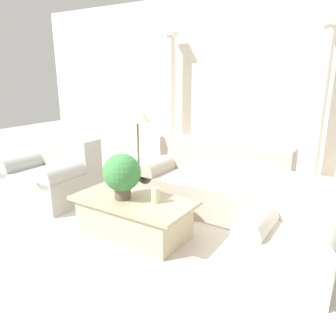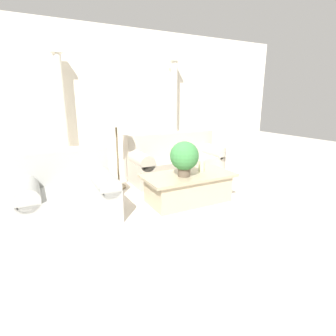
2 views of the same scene
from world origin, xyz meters
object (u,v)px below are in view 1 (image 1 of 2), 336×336
Objects in this scene: loveseat at (54,174)px; floor_lamp at (137,117)px; sofa_long at (215,183)px; armchair at (291,234)px; coffee_table at (134,216)px; potted_plant at (122,174)px.

loveseat is 1.49m from floor_lamp.
sofa_long is 1.55m from armchair.
coffee_table is 2.64× the size of potted_plant.
floor_lamp reaches higher than sofa_long.
coffee_table is 1.64m from floor_lamp.
floor_lamp reaches higher than coffee_table.
floor_lamp is (-0.66, 1.15, 0.44)m from potted_plant.
loveseat is at bearing 179.65° from armchair.
floor_lamp is 2.70m from armchair.
floor_lamp is at bearing 40.50° from loveseat.
coffee_table is 0.52m from potted_plant.
loveseat is 3.39m from armchair.
loveseat reaches higher than coffee_table.
loveseat is 1.74m from coffee_table.
loveseat is 2.30× the size of potted_plant.
loveseat is at bearing 168.11° from potted_plant.
potted_plant is at bearing -153.21° from coffee_table.
armchair is at bearing -0.35° from loveseat.
coffee_table is (1.72, -0.29, -0.14)m from loveseat.
potted_plant reaches higher than coffee_table.
loveseat is at bearing -139.50° from floor_lamp.
floor_lamp reaches higher than armchair.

